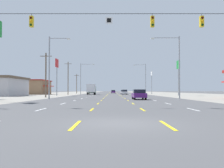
{
  "coord_description": "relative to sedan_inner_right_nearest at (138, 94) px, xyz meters",
  "views": [
    {
      "loc": [
        -0.36,
        -9.73,
        1.33
      ],
      "look_at": [
        -0.13,
        76.3,
        3.59
      ],
      "focal_mm": 38.75,
      "sensor_mm": 36.0,
      "label": 1
    }
  ],
  "objects": [
    {
      "name": "pole_sign_right_row_1",
      "position": [
        13.23,
        27.17,
        6.31
      ],
      "size": [
        0.24,
        2.51,
        9.08
      ],
      "color": "gray",
      "rests_on": "ground"
    },
    {
      "name": "streetlight_left_row_0",
      "position": [
        -13.4,
        2.45,
        4.79
      ],
      "size": [
        3.38,
        0.26,
        9.73
      ],
      "color": "gray",
      "rests_on": "ground"
    },
    {
      "name": "storefront_left_row_2",
      "position": [
        -29.7,
        45.39,
        1.65
      ],
      "size": [
        9.7,
        12.88,
        4.76
      ],
      "color": "#8C6B4C",
      "rests_on": "ground"
    },
    {
      "name": "streetlight_right_row_0",
      "position": [
        6.12,
        2.45,
        4.97
      ],
      "size": [
        4.51,
        0.26,
        9.81
      ],
      "color": "gray",
      "rests_on": "ground"
    },
    {
      "name": "utility_pole_left_row_0",
      "position": [
        -16.35,
        10.19,
        3.62
      ],
      "size": [
        2.2,
        0.26,
        8.37
      ],
      "color": "brown",
      "rests_on": "ground"
    },
    {
      "name": "sedan_inner_right_nearest",
      "position": [
        0.0,
        0.0,
        0.0
      ],
      "size": [
        1.8,
        4.5,
        1.46
      ],
      "color": "#4C196B",
      "rests_on": "ground"
    },
    {
      "name": "utility_pole_left_row_2",
      "position": [
        -18.87,
        66.86,
        3.53
      ],
      "size": [
        2.2,
        0.26,
        8.2
      ],
      "color": "brown",
      "rests_on": "ground"
    },
    {
      "name": "hatchback_inner_right_midfar",
      "position": [
        0.04,
        41.22,
        0.03
      ],
      "size": [
        1.72,
        3.9,
        1.54
      ],
      "color": "silver",
      "rests_on": "ground"
    },
    {
      "name": "utility_pole_left_row_1",
      "position": [
        -17.5,
        39.41,
        4.52
      ],
      "size": [
        2.2,
        0.26,
        10.15
      ],
      "color": "brown",
      "rests_on": "ground"
    },
    {
      "name": "streetlight_left_row_1",
      "position": [
        -13.25,
        40.14,
        4.91
      ],
      "size": [
        4.39,
        0.26,
        9.74
      ],
      "color": "gray",
      "rests_on": "ground"
    },
    {
      "name": "box_truck_far_left_mid",
      "position": [
        -10.35,
        40.29,
        1.08
      ],
      "size": [
        2.4,
        7.2,
        3.23
      ],
      "color": "#235B2D",
      "rests_on": "ground"
    },
    {
      "name": "signal_span_wire",
      "position": [
        -3.36,
        -14.82,
        4.3
      ],
      "size": [
        26.31,
        0.53,
        8.84
      ],
      "color": "brown",
      "rests_on": "ground"
    },
    {
      "name": "pole_sign_right_row_2",
      "position": [
        10.8,
        54.39,
        5.53
      ],
      "size": [
        0.24,
        2.05,
        8.33
      ],
      "color": "gray",
      "rests_on": "ground"
    },
    {
      "name": "sedan_inner_right_far",
      "position": [
        0.16,
        53.09,
        0.0
      ],
      "size": [
        1.8,
        4.5,
        1.46
      ],
      "color": "white",
      "rests_on": "ground"
    },
    {
      "name": "pole_sign_left_row_1",
      "position": [
        -17.42,
        23.94,
        6.27
      ],
      "size": [
        0.24,
        2.51,
        9.01
      ],
      "color": "gray",
      "rests_on": "ground"
    },
    {
      "name": "lane_markings",
      "position": [
        -3.56,
        79.14,
        -0.75
      ],
      "size": [
        10.64,
        227.6,
        0.01
      ],
      "color": "white",
      "rests_on": "ground"
    },
    {
      "name": "sedan_far_right_near",
      "position": [
        3.26,
        31.15,
        0.0
      ],
      "size": [
        1.8,
        4.5,
        1.46
      ],
      "color": "#B28C33",
      "rests_on": "ground"
    },
    {
      "name": "ground_plane",
      "position": [
        -3.56,
        40.64,
        -0.76
      ],
      "size": [
        572.0,
        572.0,
        0.0
      ],
      "primitive_type": "plane",
      "color": "#4C4C4F"
    },
    {
      "name": "lot_apron_left",
      "position": [
        -28.31,
        40.64,
        -0.75
      ],
      "size": [
        28.0,
        440.0,
        0.01
      ],
      "primitive_type": "cube",
      "color": "gray",
      "rests_on": "ground"
    },
    {
      "name": "lot_apron_right",
      "position": [
        21.19,
        40.64,
        -0.75
      ],
      "size": [
        28.0,
        440.0,
        0.01
      ],
      "primitive_type": "cube",
      "color": "gray",
      "rests_on": "ground"
    },
    {
      "name": "sedan_center_turn_farther",
      "position": [
        -3.36,
        69.28,
        0.0
      ],
      "size": [
        1.8,
        4.5,
        1.46
      ],
      "color": "#4C196B",
      "rests_on": "ground"
    },
    {
      "name": "streetlight_right_row_1",
      "position": [
        6.21,
        40.14,
        4.78
      ],
      "size": [
        3.91,
        0.26,
        9.59
      ],
      "color": "gray",
      "rests_on": "ground"
    }
  ]
}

